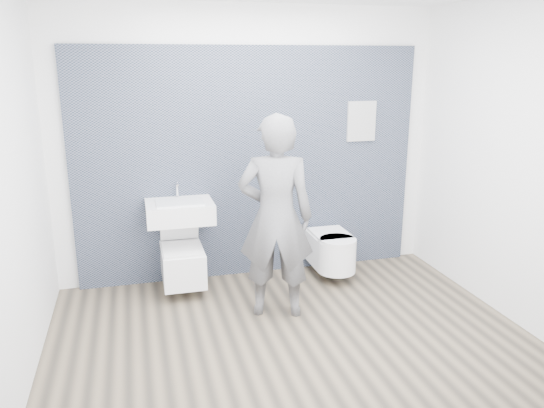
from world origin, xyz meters
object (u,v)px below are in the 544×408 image
object	(u,v)px
toilet_rounded	(332,251)
visitor	(276,217)
toilet_square	(183,262)
washbasin	(180,211)

from	to	relation	value
toilet_rounded	visitor	world-z (taller)	visitor
toilet_square	visitor	distance (m)	1.20
toilet_rounded	visitor	bearing A→B (deg)	-141.36
toilet_rounded	toilet_square	bearing A→B (deg)	178.13
toilet_square	toilet_rounded	size ratio (longest dim) A/B	1.14
washbasin	toilet_rounded	distance (m)	1.67
washbasin	visitor	bearing A→B (deg)	-43.73
washbasin	toilet_square	distance (m)	0.52
toilet_square	visitor	size ratio (longest dim) A/B	0.42
washbasin	toilet_rounded	bearing A→B (deg)	-3.57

